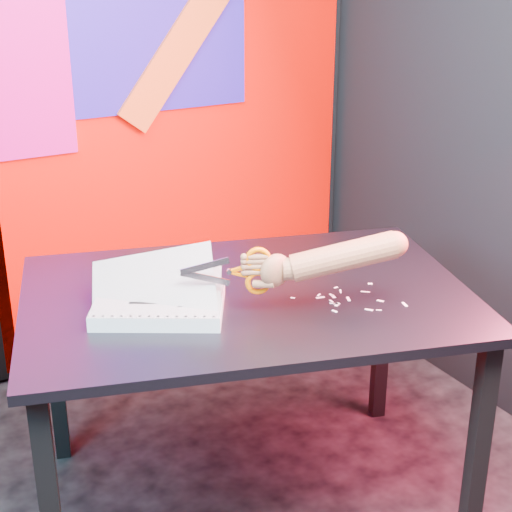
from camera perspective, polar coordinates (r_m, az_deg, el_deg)
room at (r=1.69m, az=-6.27°, el=9.21°), size 3.01×3.01×2.71m
backdrop at (r=3.16m, az=-15.80°, el=7.13°), size 2.88×0.05×2.08m
work_table at (r=2.36m, az=-0.66°, el=-4.43°), size 1.51×1.22×0.75m
printout_stack at (r=2.22m, az=-7.04°, el=-3.46°), size 0.44×0.40×0.19m
scissors at (r=2.15m, az=-0.31°, el=-1.11°), size 0.23×0.12×0.14m
hand_forearm at (r=2.16m, az=5.55°, el=-0.20°), size 0.41×0.23×0.16m
paper_clippings at (r=2.30m, az=6.71°, el=-3.17°), size 0.27×0.22×0.00m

